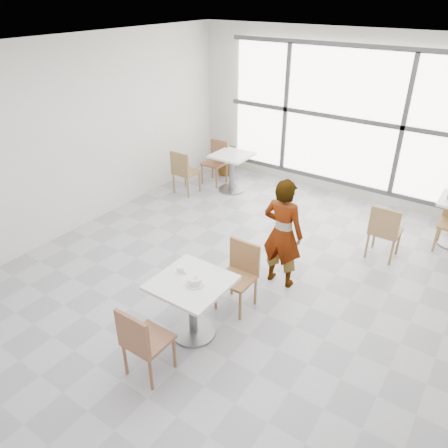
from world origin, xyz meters
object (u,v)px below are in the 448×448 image
Objects in this scene: chair_near at (142,339)px; bg_chair_right_near at (385,229)px; bg_chair_left_near at (183,170)px; bg_chair_left_far at (217,159)px; plant_left at (228,158)px; oatmeal_bowl at (195,281)px; coffee_cup at (180,269)px; main_table at (192,298)px; bg_table_left at (232,167)px; chair_far at (240,271)px; person at (283,233)px.

bg_chair_right_near is (1.34, 3.62, 0.00)m from chair_near.
bg_chair_left_far is (0.17, 0.85, 0.00)m from bg_chair_left_near.
bg_chair_left_near is 1.00× the size of bg_chair_right_near.
bg_chair_left_far is 1.16× the size of plant_left.
oatmeal_bowl is 0.29m from coffee_cup.
coffee_cup is 0.21× the size of plant_left.
main_table is 4.09m from bg_table_left.
main_table is 0.92× the size of chair_near.
coffee_cup reaches higher than plant_left.
main_table is 1.07× the size of plant_left.
chair_far is 2.38m from bg_chair_right_near.
bg_chair_right_near reaches higher than main_table.
main_table is at bearing -100.61° from chair_far.
bg_table_left is at bearing -19.90° from bg_chair_left_far.
coffee_cup is at bearing 61.05° from bg_chair_right_near.
bg_chair_left_far is (-2.37, 3.81, -0.02)m from main_table.
main_table is 0.28m from oatmeal_bowl.
main_table is 4.49m from bg_chair_left_far.
bg_table_left is 0.86× the size of bg_chair_left_far.
oatmeal_bowl is 4.97m from plant_left.
plant_left is (-0.05, 0.47, -0.13)m from bg_chair_left_far.
chair_far is at bearing 62.63° from coffee_cup.
bg_chair_left_far is (-2.15, 3.74, -0.28)m from coffee_cup.
chair_near is 3.86m from bg_chair_right_near.
bg_chair_right_near is at bearing -14.84° from bg_chair_left_far.
bg_table_left is 1.00× the size of plant_left.
main_table is 0.92× the size of chair_far.
coffee_cup is (-0.19, 0.85, 0.28)m from chair_near.
bg_chair_right_near reaches higher than oatmeal_bowl.
chair_far is (0.14, 0.77, -0.02)m from main_table.
person is at bearing 73.66° from chair_far.
chair_near is 4.14× the size of oatmeal_bowl.
bg_chair_right_near is (3.68, -0.98, 0.00)m from bg_chair_left_far.
coffee_cup is (-0.22, 0.07, 0.26)m from main_table.
person reaches higher than oatmeal_bowl.
bg_chair_left_far is at bearing -62.96° from chair_near.
chair_far is at bearing 83.90° from oatmeal_bowl.
bg_chair_right_near is (1.31, 2.84, -0.02)m from main_table.
bg_chair_left_near is at bearing -134.69° from bg_table_left.
bg_chair_left_near is at bearing 128.85° from coffee_cup.
chair_far is at bearing -54.83° from bg_table_left.
chair_far is at bearing -96.19° from chair_near.
chair_near is at bearing -96.19° from chair_far.
chair_far is 4.35m from plant_left.
person is 1.76× the size of bg_chair_right_near.
person is 1.69m from bg_chair_right_near.
person is 3.96m from plant_left.
bg_table_left is at bearing 115.01° from coffee_cup.
bg_chair_left_near is at bearing -95.57° from plant_left.
chair_near is 1.16× the size of bg_table_left.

